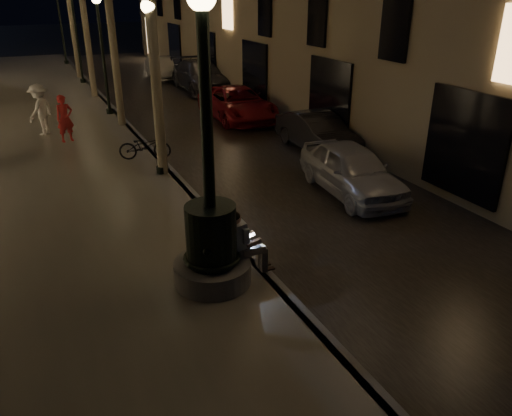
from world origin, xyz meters
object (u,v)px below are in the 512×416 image
car_fifth (161,68)px  pedestrian_white (40,110)px  car_front (352,170)px  lamp_curb_c (75,24)px  lamp_curb_a (153,64)px  car_third (237,104)px  bicycle (145,146)px  seated_man_laptop (243,241)px  car_rear (201,76)px  pedestrian_red (65,118)px  fountain_lamppost (211,231)px  car_second (317,132)px  lamp_curb_b (101,38)px  lamp_curb_d (60,16)px

car_fifth → pedestrian_white: 12.98m
car_front → lamp_curb_c: bearing=108.3°
lamp_curb_a → car_third: size_ratio=1.02×
bicycle → seated_man_laptop: bearing=-160.6°
lamp_curb_a → car_front: 5.95m
car_rear → car_fifth: (-0.93, 4.41, -0.14)m
car_rear → pedestrian_red: 10.74m
fountain_lamppost → car_fifth: size_ratio=1.37×
car_fifth → car_rear: bearing=-73.1°
lamp_curb_c → car_second: lamp_curb_c is taller
lamp_curb_b → seated_man_laptop: bearing=-90.4°
car_front → pedestrian_white: bearing=133.8°
seated_man_laptop → car_front: size_ratio=0.34×
lamp_curb_d → car_fifth: size_ratio=1.27×
lamp_curb_a → pedestrian_red: size_ratio=3.02×
lamp_curb_a → lamp_curb_b: same height
lamp_curb_c → pedestrian_white: 10.77m
lamp_curb_b → car_rear: 7.30m
pedestrian_white → car_second: bearing=94.4°
lamp_curb_a → lamp_curb_d: bearing=90.0°
car_rear → car_fifth: 4.51m
lamp_curb_a → car_rear: lamp_curb_a is taller
lamp_curb_a → pedestrian_white: bearing=115.2°
fountain_lamppost → lamp_curb_c: fountain_lamppost is taller
car_front → pedestrian_white: pedestrian_white is taller
car_rear → bicycle: (-5.60, -10.68, -0.15)m
lamp_curb_b → car_third: 5.95m
car_front → car_rear: car_rear is taller
seated_man_laptop → car_front: bearing=32.7°
seated_man_laptop → car_third: seated_man_laptop is taller
seated_man_laptop → pedestrian_white: bearing=102.6°
lamp_curb_b → bicycle: bearing=-90.9°
pedestrian_white → lamp_curb_a: bearing=62.7°
lamp_curb_d → car_fifth: lamp_curb_d is taller
fountain_lamppost → lamp_curb_b: 14.16m
car_front → car_third: (0.46, 8.74, -0.01)m
car_fifth → bicycle: (-4.67, -15.09, -0.01)m
car_rear → pedestrian_white: 10.38m
car_fifth → car_second: bearing=-81.7°
car_rear → bicycle: 12.06m
bicycle → car_third: bearing=-30.4°
car_third → pedestrian_red: size_ratio=2.95×
pedestrian_white → lamp_curb_c: bearing=-157.6°
lamp_curb_d → car_third: size_ratio=1.02×
lamp_curb_a → car_front: (4.32, -3.18, -2.57)m
fountain_lamppost → bicycle: 7.48m
car_front → car_fifth: car_front is taller
lamp_curb_c → car_front: bearing=-77.3°
car_second → car_rear: size_ratio=0.72×
fountain_lamppost → lamp_curb_d: fountain_lamppost is taller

